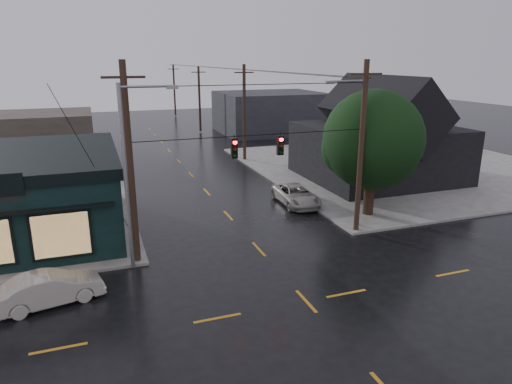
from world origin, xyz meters
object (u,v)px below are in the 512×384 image
object	(u,v)px
utility_pole_ne	(356,232)
sedan_cream	(50,289)
corner_tree	(373,140)
utility_pole_nw	(138,263)
suv_silver	(296,195)

from	to	relation	value
utility_pole_ne	sedan_cream	world-z (taller)	utility_pole_ne
utility_pole_ne	sedan_cream	xyz separation A→B (m)	(-16.93, -2.95, 0.71)
corner_tree	utility_pole_nw	bearing A→B (deg)	-171.42
utility_pole_nw	utility_pole_ne	bearing A→B (deg)	0.00
corner_tree	utility_pole_ne	distance (m)	6.10
utility_pole_nw	suv_silver	xyz separation A→B (m)	(11.84, 6.24, 0.69)
utility_pole_nw	sedan_cream	distance (m)	4.96
suv_silver	sedan_cream	bearing A→B (deg)	-147.78
utility_pole_nw	suv_silver	distance (m)	13.40
utility_pole_ne	suv_silver	size ratio (longest dim) A/B	2.03
utility_pole_nw	corner_tree	bearing A→B (deg)	8.58
utility_pole_nw	suv_silver	bearing A→B (deg)	27.78
utility_pole_nw	utility_pole_ne	distance (m)	13.00
utility_pole_nw	suv_silver	size ratio (longest dim) A/B	2.03
corner_tree	sedan_cream	xyz separation A→B (m)	(-19.27, -5.26, -4.42)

